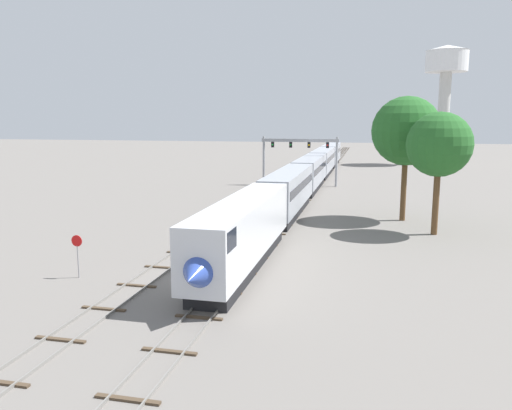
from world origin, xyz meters
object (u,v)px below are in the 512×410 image
object	(u,v)px
stop_sign	(77,250)
signal_gantry	(300,150)
trackside_tree_mid	(439,145)
water_tower	(446,72)
passenger_train	(311,172)
trackside_tree_left	(407,131)

from	to	relation	value
stop_sign	signal_gantry	bearing A→B (deg)	81.13
trackside_tree_mid	water_tower	bearing A→B (deg)	82.37
signal_gantry	passenger_train	bearing A→B (deg)	-61.50
signal_gantry	water_tower	world-z (taller)	water_tower
trackside_tree_mid	trackside_tree_left	bearing A→B (deg)	111.95
signal_gantry	trackside_tree_left	distance (m)	29.11
signal_gantry	stop_sign	distance (m)	50.39
passenger_train	water_tower	bearing A→B (deg)	63.22
signal_gantry	stop_sign	bearing A→B (deg)	-98.87
signal_gantry	stop_sign	xyz separation A→B (m)	(-7.75, -49.65, -3.77)
passenger_train	stop_sign	size ratio (longest dim) A/B	35.17
water_tower	trackside_tree_left	distance (m)	71.72
signal_gantry	trackside_tree_left	size ratio (longest dim) A/B	0.96
stop_sign	trackside_tree_left	size ratio (longest dim) A/B	0.23
water_tower	trackside_tree_mid	size ratio (longest dim) A/B	2.42
stop_sign	trackside_tree_mid	distance (m)	31.23
signal_gantry	trackside_tree_mid	distance (m)	35.44
water_tower	trackside_tree_mid	bearing A→B (deg)	-97.63
water_tower	stop_sign	world-z (taller)	water_tower
passenger_train	stop_sign	bearing A→B (deg)	-102.39
passenger_train	signal_gantry	distance (m)	5.61
stop_sign	water_tower	bearing A→B (deg)	69.85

